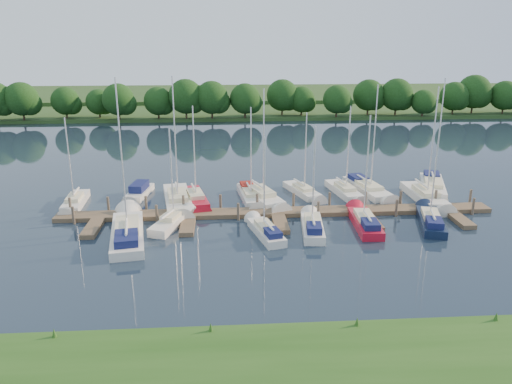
{
  "coord_description": "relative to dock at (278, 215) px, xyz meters",
  "views": [
    {
      "loc": [
        -4.82,
        -35.12,
        15.81
      ],
      "look_at": [
        -1.93,
        8.0,
        2.2
      ],
      "focal_mm": 35.0,
      "sensor_mm": 36.0,
      "label": 1
    }
  ],
  "objects": [
    {
      "name": "ground",
      "position": [
        0.0,
        -7.31,
        -0.2
      ],
      "size": [
        260.0,
        260.0,
        0.0
      ],
      "primitive_type": "plane",
      "color": "#182330",
      "rests_on": "ground"
    },
    {
      "name": "sailboat_n_0",
      "position": [
        -19.28,
        4.36,
        0.08
      ],
      "size": [
        1.98,
        6.99,
        9.01
      ],
      "rotation": [
        0.0,
        0.0,
        3.2
      ],
      "color": "silver",
      "rests_on": "ground"
    },
    {
      "name": "sailboat_n_9",
      "position": [
        15.26,
        3.63,
        0.08
      ],
      "size": [
        2.25,
        9.15,
        11.76
      ],
      "rotation": [
        0.0,
        0.0,
        3.15
      ],
      "color": "silver",
      "rests_on": "ground"
    },
    {
      "name": "treeline",
      "position": [
        0.15,
        54.63,
        3.83
      ],
      "size": [
        145.98,
        9.55,
        8.27
      ],
      "color": "#38281C",
      "rests_on": "ground"
    },
    {
      "name": "dock",
      "position": [
        0.0,
        0.0,
        0.0
      ],
      "size": [
        40.0,
        6.0,
        0.4
      ],
      "color": "brown",
      "rests_on": "ground"
    },
    {
      "name": "sailboat_n_3",
      "position": [
        -7.64,
        4.54,
        0.08
      ],
      "size": [
        3.17,
        7.85,
        9.99
      ],
      "rotation": [
        0.0,
        0.0,
        3.35
      ],
      "color": "#B41025",
      "rests_on": "ground"
    },
    {
      "name": "sailboat_n_4",
      "position": [
        -2.18,
        5.26,
        0.11
      ],
      "size": [
        2.55,
        7.68,
        9.67
      ],
      "rotation": [
        0.0,
        0.0,
        3.26
      ],
      "color": "silver",
      "rests_on": "ground"
    },
    {
      "name": "mooring_pilings",
      "position": [
        0.0,
        1.13,
        0.4
      ],
      "size": [
        38.24,
        2.84,
        2.0
      ],
      "color": "#473D33",
      "rests_on": "ground"
    },
    {
      "name": "sailboat_s_2",
      "position": [
        -1.47,
        -4.3,
        0.12
      ],
      "size": [
        2.89,
        6.67,
        8.57
      ],
      "rotation": [
        0.0,
        0.0,
        0.25
      ],
      "color": "silver",
      "rests_on": "ground"
    },
    {
      "name": "motorboat",
      "position": [
        -13.55,
        6.99,
        0.15
      ],
      "size": [
        2.44,
        5.95,
        1.72
      ],
      "rotation": [
        0.0,
        0.0,
        2.98
      ],
      "color": "silver",
      "rests_on": "ground"
    },
    {
      "name": "sailboat_s_4",
      "position": [
        7.27,
        -2.76,
        0.13
      ],
      "size": [
        2.19,
        7.76,
        9.95
      ],
      "rotation": [
        0.0,
        0.0,
        -0.05
      ],
      "color": "#B41025",
      "rests_on": "ground"
    },
    {
      "name": "sailboat_s_0",
      "position": [
        -12.79,
        -3.84,
        0.13
      ],
      "size": [
        3.89,
        10.64,
        13.28
      ],
      "rotation": [
        0.0,
        0.0,
        0.16
      ],
      "color": "silver",
      "rests_on": "ground"
    },
    {
      "name": "sailboat_s_3",
      "position": [
        2.55,
        -3.64,
        0.14
      ],
      "size": [
        2.32,
        7.18,
        9.31
      ],
      "rotation": [
        0.0,
        0.0,
        -0.11
      ],
      "color": "silver",
      "rests_on": "ground"
    },
    {
      "name": "far_shore",
      "position": [
        0.0,
        67.69,
        0.1
      ],
      "size": [
        180.0,
        30.0,
        0.6
      ],
      "primitive_type": "cube",
      "color": "#284219",
      "rests_on": "ground"
    },
    {
      "name": "sailboat_s_5",
      "position": [
        13.09,
        -2.84,
        0.13
      ],
      "size": [
        3.43,
        7.74,
        9.9
      ],
      "rotation": [
        0.0,
        0.0,
        -0.26
      ],
      "color": "#0F1A32",
      "rests_on": "ground"
    },
    {
      "name": "distant_hill",
      "position": [
        0.0,
        92.69,
        0.5
      ],
      "size": [
        220.0,
        40.0,
        1.4
      ],
      "primitive_type": "cube",
      "color": "#2F5324",
      "rests_on": "ground"
    },
    {
      "name": "sailboat_s_1",
      "position": [
        -9.35,
        -1.49,
        0.08
      ],
      "size": [
        3.47,
        6.71,
        8.88
      ],
      "rotation": [
        0.0,
        0.0,
        -0.35
      ],
      "color": "silver",
      "rests_on": "ground"
    },
    {
      "name": "sailboat_n_8",
      "position": [
        10.37,
        6.73,
        0.11
      ],
      "size": [
        3.62,
        9.36,
        11.63
      ],
      "rotation": [
        0.0,
        0.0,
        3.33
      ],
      "color": "silver",
      "rests_on": "ground"
    },
    {
      "name": "sailboat_n_2",
      "position": [
        -9.33,
        4.05,
        0.08
      ],
      "size": [
        3.65,
        10.22,
        12.77
      ],
      "rotation": [
        0.0,
        0.0,
        3.29
      ],
      "color": "silver",
      "rests_on": "ground"
    },
    {
      "name": "sailboat_n_7",
      "position": [
        7.69,
        6.13,
        0.07
      ],
      "size": [
        2.84,
        7.56,
        9.61
      ],
      "rotation": [
        0.0,
        0.0,
        3.31
      ],
      "color": "silver",
      "rests_on": "ground"
    },
    {
      "name": "sailboat_n_10",
      "position": [
        17.4,
        7.0,
        0.12
      ],
      "size": [
        4.81,
        9.66,
        12.19
      ],
      "rotation": [
        0.0,
        0.0,
        2.81
      ],
      "color": "silver",
      "rests_on": "ground"
    },
    {
      "name": "sailboat_n_6",
      "position": [
        3.4,
        6.49,
        0.07
      ],
      "size": [
        3.41,
        6.94,
        8.85
      ],
      "rotation": [
        0.0,
        0.0,
        3.46
      ],
      "color": "silver",
      "rests_on": "ground"
    },
    {
      "name": "sailboat_n_5",
      "position": [
        -1.03,
        4.68,
        0.08
      ],
      "size": [
        4.47,
        9.03,
        11.6
      ],
      "rotation": [
        0.0,
        0.0,
        3.47
      ],
      "color": "silver",
      "rests_on": "ground"
    }
  ]
}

